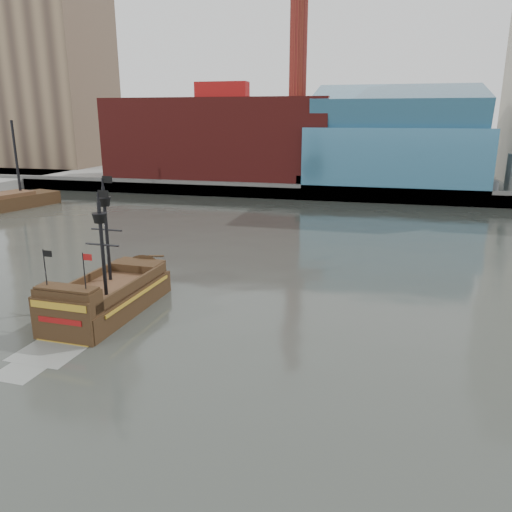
# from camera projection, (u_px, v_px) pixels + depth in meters

# --- Properties ---
(ground) EXTENTS (400.00, 400.00, 0.00)m
(ground) POSITION_uv_depth(u_px,v_px,m) (200.00, 391.00, 26.05)
(ground) COLOR #262824
(ground) RESTS_ON ground
(promenade_far) EXTENTS (220.00, 60.00, 2.00)m
(promenade_far) POSITION_uv_depth(u_px,v_px,m) (345.00, 175.00, 111.56)
(promenade_far) COLOR slate
(promenade_far) RESTS_ON ground
(seawall) EXTENTS (220.00, 1.00, 2.60)m
(seawall) POSITION_uv_depth(u_px,v_px,m) (330.00, 193.00, 83.97)
(seawall) COLOR #4C4C49
(seawall) RESTS_ON ground
(skyline) EXTENTS (149.00, 45.00, 62.00)m
(skyline) POSITION_uv_depth(u_px,v_px,m) (374.00, 59.00, 97.00)
(skyline) COLOR #7B644A
(skyline) RESTS_ON promenade_far
(pirate_ship) EXTENTS (4.85, 14.11, 10.46)m
(pirate_ship) POSITION_uv_depth(u_px,v_px,m) (108.00, 300.00, 36.17)
(pirate_ship) COLOR black
(pirate_ship) RESTS_ON ground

